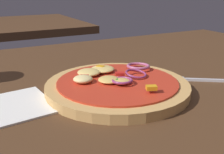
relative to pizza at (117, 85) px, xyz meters
name	(u,v)px	position (x,y,z in m)	size (l,w,h in m)	color
dining_table	(134,103)	(0.02, -0.03, -0.03)	(1.27, 0.92, 0.03)	#4C301C
pizza	(117,85)	(0.00, 0.00, 0.00)	(0.25, 0.25, 0.03)	tan
fork	(202,80)	(0.17, -0.03, -0.01)	(0.16, 0.11, 0.01)	silver
background_table	(1,27)	(-0.07, 1.03, -0.03)	(0.76, 0.60, 0.03)	#4C301C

